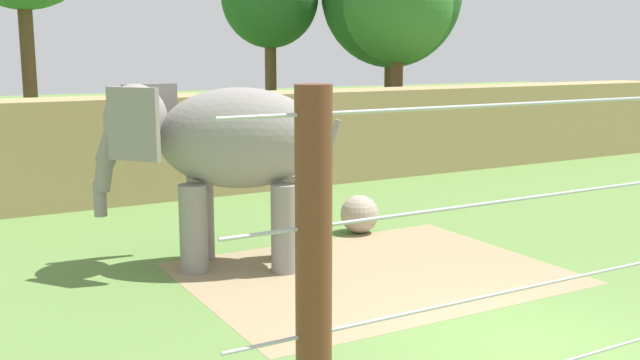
# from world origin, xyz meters

# --- Properties ---
(ground_plane) EXTENTS (120.00, 120.00, 0.00)m
(ground_plane) POSITION_xyz_m (0.00, 0.00, 0.00)
(ground_plane) COLOR #5B7F3D
(dirt_patch) EXTENTS (6.12, 4.78, 0.01)m
(dirt_patch) POSITION_xyz_m (0.08, 3.59, 0.00)
(dirt_patch) COLOR #937F5B
(dirt_patch) RESTS_ON ground
(embankment_wall) EXTENTS (36.00, 1.80, 2.59)m
(embankment_wall) POSITION_xyz_m (0.00, 11.95, 1.29)
(embankment_wall) COLOR tan
(embankment_wall) RESTS_ON ground
(elephant) EXTENTS (3.89, 2.98, 3.18)m
(elephant) POSITION_xyz_m (-1.92, 5.31, 2.10)
(elephant) COLOR gray
(elephant) RESTS_ON ground
(enrichment_ball) EXTENTS (0.79, 0.79, 0.79)m
(enrichment_ball) POSITION_xyz_m (1.42, 6.06, 0.39)
(enrichment_ball) COLOR tan
(enrichment_ball) RESTS_ON ground
(tree_right_of_centre) EXTENTS (3.81, 3.81, 7.30)m
(tree_right_of_centre) POSITION_xyz_m (8.70, 14.97, 5.26)
(tree_right_of_centre) COLOR brown
(tree_right_of_centre) RESTS_ON ground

